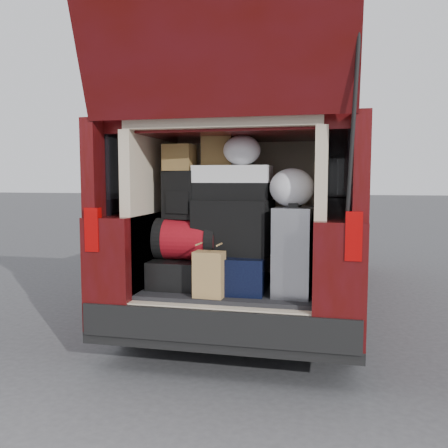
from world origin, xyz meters
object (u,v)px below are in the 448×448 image
at_px(navy_hardshell, 234,271).
at_px(backpack, 181,195).
at_px(black_soft_case, 233,227).
at_px(silver_roller, 295,251).
at_px(red_duffel, 187,239).
at_px(twotone_duffel, 233,183).
at_px(black_hardshell, 180,272).
at_px(kraft_bag, 209,274).

height_order(navy_hardshell, backpack, backpack).
bearing_deg(black_soft_case, navy_hardshell, 52.30).
bearing_deg(silver_roller, red_duffel, -179.48).
xyz_separation_m(silver_roller, backpack, (-0.86, 0.08, 0.39)).
height_order(backpack, twotone_duffel, twotone_duffel).
relative_size(black_soft_case, backpack, 1.54).
bearing_deg(black_hardshell, navy_hardshell, -0.44).
bearing_deg(black_hardshell, red_duffel, -27.15).
relative_size(black_hardshell, red_duffel, 1.10).
xyz_separation_m(silver_roller, black_soft_case, (-0.46, 0.08, 0.15)).
bearing_deg(red_duffel, black_hardshell, 150.94).
height_order(silver_roller, twotone_duffel, twotone_duffel).
distance_m(navy_hardshell, twotone_duffel, 0.66).
relative_size(black_hardshell, kraft_bag, 1.63).
xyz_separation_m(red_duffel, black_soft_case, (0.35, 0.02, 0.10)).
distance_m(silver_roller, backpack, 0.95).
bearing_deg(silver_roller, black_soft_case, 174.85).
bearing_deg(twotone_duffel, kraft_bag, -103.94).
relative_size(navy_hardshell, black_soft_case, 1.07).
bearing_deg(red_duffel, kraft_bag, -50.60).
bearing_deg(black_soft_case, black_hardshell, -175.56).
bearing_deg(silver_roller, black_hardshell, 178.65).
distance_m(black_hardshell, red_duffel, 0.27).
xyz_separation_m(black_hardshell, silver_roller, (0.88, -0.10, 0.21)).
relative_size(black_hardshell, backpack, 1.44).
height_order(black_soft_case, backpack, backpack).
height_order(kraft_bag, twotone_duffel, twotone_duffel).
distance_m(black_hardshell, backpack, 0.59).
distance_m(silver_roller, red_duffel, 0.82).
relative_size(silver_roller, red_duffel, 1.32).
relative_size(navy_hardshell, backpack, 1.65).
bearing_deg(kraft_bag, backpack, 138.05).
height_order(navy_hardshell, twotone_duffel, twotone_duffel).
bearing_deg(backpack, black_soft_case, 11.92).
bearing_deg(backpack, kraft_bag, -33.97).
bearing_deg(red_duffel, black_soft_case, 1.84).
xyz_separation_m(black_hardshell, red_duffel, (0.06, -0.03, 0.26)).
bearing_deg(navy_hardshell, black_soft_case, -135.43).
height_order(silver_roller, backpack, backpack).
height_order(black_hardshell, red_duffel, red_duffel).
distance_m(silver_roller, black_soft_case, 0.49).
bearing_deg(navy_hardshell, twotone_duffel, 115.43).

